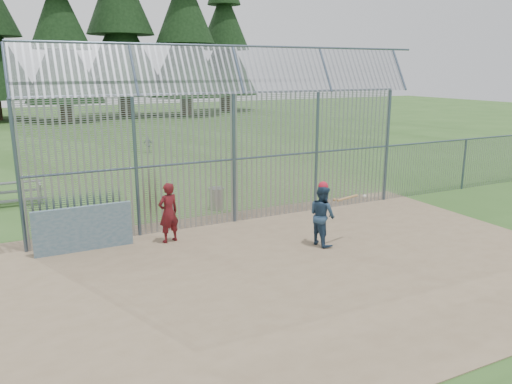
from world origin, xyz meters
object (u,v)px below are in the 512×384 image
batter (322,215)px  trash_can (216,199)px  onlooker (168,213)px  dugout_wall (84,229)px

batter → trash_can: size_ratio=2.01×
onlooker → trash_can: (2.44, 2.53, -0.48)m
dugout_wall → trash_can: 5.14m
batter → onlooker: bearing=55.0°
batter → trash_can: batter is taller
dugout_wall → onlooker: size_ratio=1.49×
batter → trash_can: bearing=9.3°
onlooker → trash_can: size_ratio=2.04×
onlooker → dugout_wall: bearing=-24.2°
dugout_wall → onlooker: bearing=-8.5°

